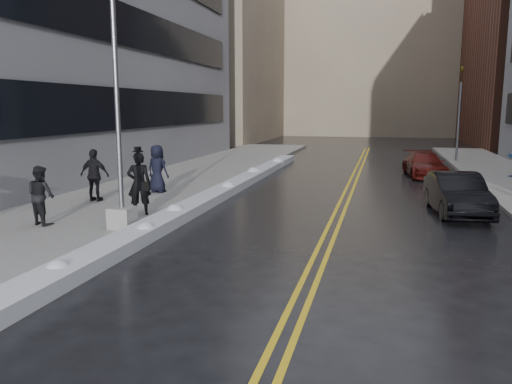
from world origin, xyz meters
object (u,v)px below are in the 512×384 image
Objects in this scene: pedestrian_d at (95,175)px; lamppost at (119,145)px; pedestrian_c at (157,169)px; car_maroon at (424,165)px; pedestrian_b at (41,195)px; traffic_signal at (459,110)px; car_black at (457,194)px; pedestrian_fedora at (139,184)px.

lamppost is at bearing 129.19° from pedestrian_d.
pedestrian_c is 14.05m from car_maroon.
pedestrian_d is (-3.06, 3.54, -1.42)m from lamppost.
car_maroon is at bearing -109.10° from pedestrian_b.
car_black is at bearing -97.28° from traffic_signal.
pedestrian_c is (-1.32, 4.11, -0.05)m from pedestrian_fedora.
car_maroon is at bearing -129.08° from pedestrian_c.
lamppost reaches higher than pedestrian_fedora.
pedestrian_b is at bearing -175.75° from lamppost.
pedestrian_b is 0.91× the size of pedestrian_c.
car_black is at bearing 27.83° from lamppost.
car_maroon is at bearing 57.64° from lamppost.
pedestrian_c is at bearing -147.89° from car_maroon.
pedestrian_c is 11.34m from car_black.
pedestrian_d is (-0.55, 3.72, 0.09)m from pedestrian_b.
traffic_signal reaches higher than pedestrian_b.
traffic_signal is 3.11× the size of pedestrian_d.
car_black is at bearing -94.50° from car_maroon.
car_black is (-2.16, -16.91, -2.70)m from traffic_signal.
pedestrian_b is 0.40× the size of car_maroon.
pedestrian_fedora reaches higher than pedestrian_b.
pedestrian_fedora is at bearing -133.38° from car_maroon.
pedestrian_c is at bearing -122.74° from pedestrian_d.
traffic_signal is 1.38× the size of car_maroon.
pedestrian_d is at bearing -128.84° from traffic_signal.
lamppost is 1.80× the size of car_black.
pedestrian_c is at bearing -129.84° from traffic_signal.
traffic_signal is at bearing 64.44° from car_maroon.
pedestrian_b is 6.11m from pedestrian_c.
traffic_signal is at bearing -117.68° from pedestrian_c.
lamppost is at bearing -118.21° from traffic_signal.
pedestrian_c is 0.44× the size of car_maroon.
car_maroon is at bearing -139.73° from pedestrian_d.
pedestrian_fedora is (-0.35, 1.75, -1.37)m from lamppost.
lamppost is at bearing 76.19° from pedestrian_fedora.
pedestrian_c reaches higher than pedestrian_b.
pedestrian_b is (-2.17, -1.93, -0.14)m from pedestrian_fedora.
pedestrian_b is at bearing 94.20° from pedestrian_c.
traffic_signal reaches higher than car_black.
pedestrian_c is (-13.47, -16.14, -2.29)m from traffic_signal.
pedestrian_b reaches higher than car_black.
car_maroon is (-0.36, 9.56, -0.07)m from car_black.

